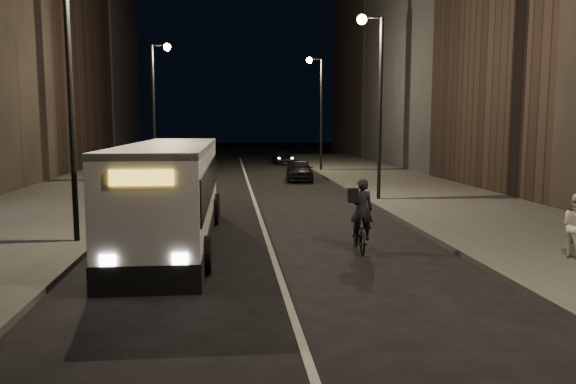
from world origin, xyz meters
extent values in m
plane|color=black|center=(0.00, 0.00, 0.00)|extent=(180.00, 180.00, 0.00)
cube|color=#393A37|center=(8.50, 14.00, 0.08)|extent=(7.00, 70.00, 0.16)
cube|color=#393A37|center=(-8.50, 14.00, 0.08)|extent=(7.00, 70.00, 0.16)
cube|color=black|center=(16.00, 27.50, 10.50)|extent=(8.00, 61.00, 21.00)
cube|color=black|center=(-16.00, 28.50, 11.00)|extent=(8.00, 61.00, 22.00)
cylinder|color=black|center=(5.60, 12.00, 4.16)|extent=(0.16, 0.16, 8.00)
cube|color=black|center=(5.15, 12.00, 8.16)|extent=(0.90, 0.08, 0.08)
sphere|color=#FFD18C|center=(4.70, 12.00, 8.06)|extent=(0.44, 0.44, 0.44)
cylinder|color=black|center=(5.60, 28.00, 4.16)|extent=(0.16, 0.16, 8.00)
cube|color=black|center=(5.15, 28.00, 8.16)|extent=(0.90, 0.08, 0.08)
sphere|color=#FFD18C|center=(4.70, 28.00, 8.06)|extent=(0.44, 0.44, 0.44)
cylinder|color=black|center=(-5.60, 4.00, 4.16)|extent=(0.16, 0.16, 8.00)
cylinder|color=black|center=(-5.60, 22.00, 4.16)|extent=(0.16, 0.16, 8.00)
cube|color=black|center=(-5.15, 22.00, 8.16)|extent=(0.90, 0.08, 0.08)
sphere|color=#FFD18C|center=(-4.70, 22.00, 8.06)|extent=(0.44, 0.44, 0.44)
cube|color=white|center=(-2.87, 4.39, 1.47)|extent=(2.39, 11.02, 2.93)
cube|color=black|center=(-2.87, 4.39, 1.88)|extent=(2.46, 10.65, 1.05)
cube|color=white|center=(-2.87, 4.39, 2.89)|extent=(2.41, 11.02, 0.16)
cube|color=gold|center=(-2.92, -1.11, 2.47)|extent=(1.28, 0.12, 0.32)
cylinder|color=black|center=(-4.05, 0.55, 0.46)|extent=(0.33, 0.92, 0.92)
cylinder|color=black|center=(-1.76, 0.53, 0.46)|extent=(0.33, 0.92, 0.92)
cylinder|color=black|center=(-3.98, 7.88, 0.46)|extent=(0.33, 0.92, 0.92)
cylinder|color=black|center=(-1.69, 7.86, 0.46)|extent=(0.33, 0.92, 0.92)
imported|color=black|center=(2.48, 2.51, 0.47)|extent=(0.75, 1.83, 0.94)
imported|color=black|center=(2.48, 2.31, 1.21)|extent=(0.65, 0.45, 1.71)
imported|color=black|center=(3.23, 21.91, 0.68)|extent=(1.94, 4.12, 1.36)
imported|color=#403F42|center=(-3.16, 25.10, 0.73)|extent=(1.69, 4.46, 1.45)
imported|color=black|center=(3.60, 36.06, 0.56)|extent=(1.68, 3.92, 1.12)
camera|label=1|loc=(-1.16, -12.67, 3.58)|focal=35.00mm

